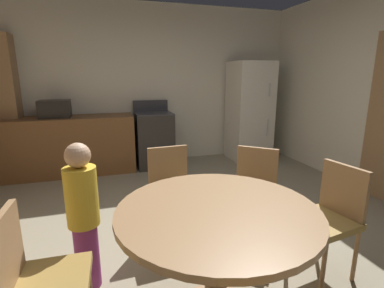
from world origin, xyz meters
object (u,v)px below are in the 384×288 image
Objects in this scene: oven_range at (154,139)px; chair_north at (171,188)px; microwave at (55,109)px; dining_table at (217,232)px; chair_northeast at (253,189)px; chair_west at (35,277)px; refrigerator at (249,111)px; person_child at (83,214)px; chair_east at (331,213)px.

oven_range is 1.26× the size of chair_north.
dining_table is (1.32, -3.27, -0.43)m from microwave.
microwave is at bearing -100.31° from chair_northeast.
chair_west and chair_northeast have the same top height.
chair_north is at bearing 47.28° from chair_west.
oven_range is at bearing 178.24° from refrigerator.
oven_range is 1.26× the size of chair_west.
oven_range is 2.57m from chair_northeast.
microwave is at bearing -179.86° from oven_range.
chair_north is (1.26, -2.26, -0.53)m from microwave.
chair_northeast is (0.72, -0.25, 0.00)m from chair_north.
microwave is at bearing -153.87° from chair_north.
person_child is at bearing -135.19° from refrigerator.
chair_northeast is at bearing -51.74° from microwave.
person_child is (-0.74, -0.47, 0.08)m from chair_north.
oven_range is 1.59m from microwave.
person_child is at bearing 68.66° from chair_west.
dining_table is at bearing -0.00° from chair_northeast.
person_child reaches higher than chair_north.
refrigerator reaches higher than person_child.
dining_table is 1.01m from chair_north.
chair_west is 0.80× the size of person_child.
microwave reaches higher than chair_east.
microwave is (-1.48, -0.00, 0.56)m from oven_range.
chair_north is at bearing 93.05° from dining_table.
oven_range is 1.80m from refrigerator.
microwave is 3.91m from chair_east.
person_child reaches higher than chair_east.
chair_west is (-2.92, -3.19, -0.38)m from refrigerator.
dining_table is (-0.17, -3.27, 0.14)m from oven_range.
oven_range is 3.23m from chair_east.
chair_east is at bearing 8.71° from dining_table.
dining_table is at bearing -68.05° from microwave.
refrigerator is 2.02× the size of chair_northeast.
chair_north is at bearing -131.61° from refrigerator.
microwave is 0.51× the size of chair_west.
chair_northeast is at bearing -70.07° from chair_east.
chair_northeast is (1.67, 0.73, 0.00)m from chair_west.
chair_west and chair_east have the same top height.
oven_range is at bearing 104.43° from person_child.
oven_range is at bearing 71.67° from chair_west.
chair_east is (1.05, -0.85, 0.00)m from chair_north.
oven_range is at bearing 171.42° from chair_north.
chair_northeast is (0.50, -2.52, 0.03)m from oven_range.
dining_table is at bearing -0.00° from person_child.
chair_northeast is at bearing 25.04° from chair_west.
chair_north is 0.80× the size of person_child.
dining_table is at bearing -92.91° from oven_range.
chair_north is at bearing -60.83° from microwave.
oven_range is at bearing -127.36° from chair_northeast.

